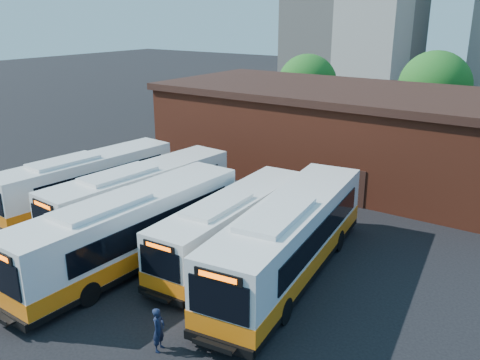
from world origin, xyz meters
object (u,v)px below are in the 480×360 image
Objects in this scene: transit_worker at (159,330)px; bus_farwest at (87,183)px; bus_east at (289,242)px; bus_west at (142,197)px; bus_mideast at (233,227)px; bus_midwest at (131,233)px.

bus_farwest is at bearing 43.66° from transit_worker.
bus_east is 8.18× the size of transit_worker.
bus_west is 7.47× the size of transit_worker.
bus_farwest reaches higher than bus_mideast.
bus_east is 7.60m from transit_worker.
bus_west is at bearing 174.30° from bus_mideast.
bus_farwest is at bearing 155.22° from bus_midwest.
bus_west reaches higher than bus_farwest.
bus_farwest is 7.30× the size of transit_worker.
bus_west is 0.91× the size of bus_east.
bus_mideast is at bearing 49.30° from bus_midwest.
bus_east reaches higher than bus_mideast.
bus_midwest reaches higher than bus_farwest.
bus_farwest is 15.89m from transit_worker.
bus_west is at bearing 131.30° from bus_midwest.
bus_midwest is 7.49m from bus_east.
bus_east is (6.70, 3.37, 0.04)m from bus_midwest.
bus_east is at bearing 2.67° from bus_farwest.
bus_farwest is 0.92× the size of bus_midwest.
transit_worker is at bearing -76.94° from bus_mideast.
bus_east is at bearing -24.02° from transit_worker.
bus_midwest is at bearing 37.97° from transit_worker.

